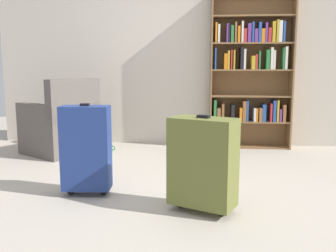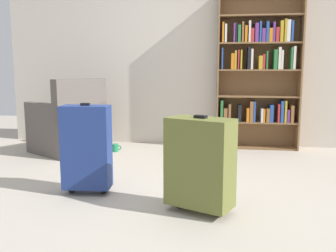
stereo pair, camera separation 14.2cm
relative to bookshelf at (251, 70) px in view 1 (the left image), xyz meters
name	(u,v)px [view 1 (the left image)]	position (x,y,z in m)	size (l,w,h in m)	color
ground_plane	(184,194)	(-0.77, -1.91, -1.00)	(9.15, 9.15, 0.00)	#B2A899
back_wall	(192,47)	(-0.77, 0.17, 0.30)	(5.23, 0.10, 2.60)	beige
bookshelf	(251,70)	(0.00, 0.00, 0.00)	(1.03, 0.25, 1.98)	brown
armchair	(62,127)	(-2.30, -0.56, -0.69)	(0.96, 0.96, 0.90)	#59514C
mug	(109,148)	(-1.75, -0.47, -0.96)	(0.12, 0.08, 0.10)	#1E7F4C
suitcase_navy_blue	(86,148)	(-1.55, -2.00, -0.62)	(0.39, 0.21, 0.74)	navy
suitcase_olive	(203,162)	(-0.62, -2.27, -0.64)	(0.52, 0.41, 0.70)	brown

